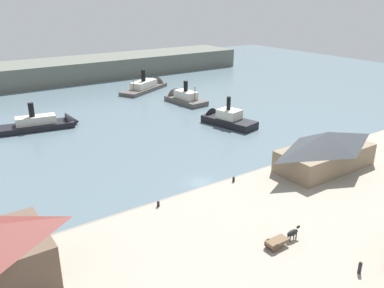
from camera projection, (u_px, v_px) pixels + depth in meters
name	position (u px, v px, depth m)	size (l,w,h in m)	color
ground_plane	(201.00, 182.00, 74.89)	(320.00, 320.00, 0.00)	slate
quay_promenade	(289.00, 234.00, 57.67)	(110.00, 36.00, 1.20)	#9E9384
seawall_edge	(212.00, 187.00, 71.93)	(110.00, 0.80, 1.00)	gray
ferry_shed_central_terminal	(326.00, 150.00, 76.92)	(20.10, 9.47, 7.50)	#847056
horse_cart	(282.00, 239.00, 53.96)	(6.01, 1.66, 1.87)	brown
pedestrian_at_waters_edge	(360.00, 268.00, 48.40)	(0.44, 0.44, 1.79)	#232328
mooring_post_west	(347.00, 143.00, 90.14)	(0.44, 0.44, 0.90)	black
mooring_post_center_east	(158.00, 204.00, 63.87)	(0.44, 0.44, 0.90)	black
mooring_post_east	(234.00, 179.00, 72.39)	(0.44, 0.44, 0.90)	black
ferry_near_quay	(47.00, 123.00, 105.13)	(20.93, 8.77, 9.14)	black
ferry_approaching_east	(224.00, 119.00, 108.33)	(9.24, 17.47, 9.52)	black
ferry_approaching_west	(149.00, 86.00, 148.69)	(23.90, 16.85, 10.14)	#514C47
ferry_moored_east	(182.00, 98.00, 131.00)	(8.22, 16.76, 9.49)	#514C47
far_headland	(41.00, 73.00, 158.51)	(180.00, 24.00, 8.00)	#60665B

